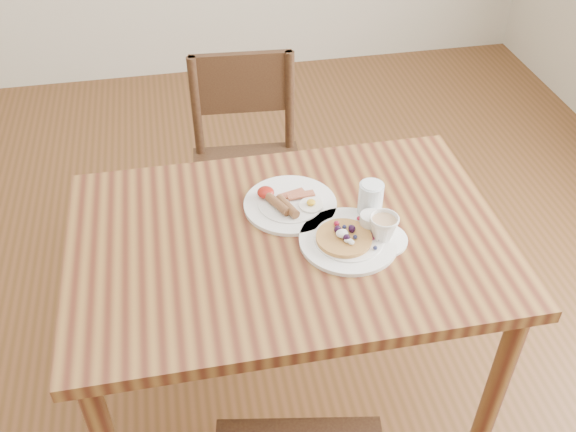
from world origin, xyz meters
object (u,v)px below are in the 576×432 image
object	(u,v)px
pancake_plate	(350,237)
teacup_saucer	(383,231)
water_glass	(370,200)
breakfast_plate	(289,203)
chair_far	(247,162)
dining_table	(288,261)

from	to	relation	value
pancake_plate	teacup_saucer	bearing A→B (deg)	-9.12
pancake_plate	water_glass	size ratio (longest dim) A/B	2.56
breakfast_plate	water_glass	size ratio (longest dim) A/B	2.56
teacup_saucer	chair_far	bearing A→B (deg)	108.18
dining_table	chair_far	xyz separation A→B (m)	(-0.02, 0.74, -0.16)
breakfast_plate	water_glass	distance (m)	0.24
chair_far	water_glass	world-z (taller)	chair_far
water_glass	breakfast_plate	bearing A→B (deg)	160.02
chair_far	teacup_saucer	bearing A→B (deg)	112.24
pancake_plate	breakfast_plate	bearing A→B (deg)	126.76
dining_table	chair_far	distance (m)	0.75
chair_far	pancake_plate	distance (m)	0.85
teacup_saucer	water_glass	size ratio (longest dim) A/B	1.33
teacup_saucer	breakfast_plate	bearing A→B (deg)	138.78
pancake_plate	breakfast_plate	distance (m)	0.22
chair_far	teacup_saucer	size ratio (longest dim) A/B	6.29
breakfast_plate	teacup_saucer	size ratio (longest dim) A/B	1.93
dining_table	breakfast_plate	bearing A→B (deg)	77.87
teacup_saucer	water_glass	world-z (taller)	water_glass
breakfast_plate	teacup_saucer	bearing A→B (deg)	-41.22
chair_far	teacup_saucer	distance (m)	0.90
dining_table	chair_far	world-z (taller)	chair_far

